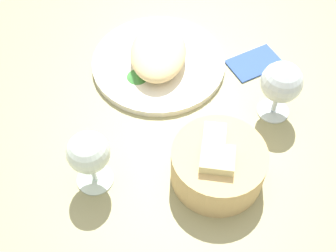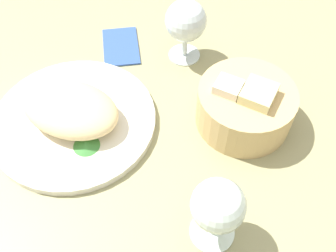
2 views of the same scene
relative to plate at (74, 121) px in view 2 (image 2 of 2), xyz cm
name	(u,v)px [view 2 (image 2 of 2)]	position (x,y,z in cm)	size (l,w,h in cm)	color
ground_plane	(137,125)	(9.32, 5.32, -1.70)	(140.00, 140.00, 2.00)	#989366
plate	(74,121)	(0.00, 0.00, 0.00)	(27.94, 27.94, 1.40)	silver
omelette	(70,109)	(0.00, 0.00, 3.20)	(16.94, 11.45, 5.00)	beige
lettuce_garnish	(86,144)	(5.25, -3.62, 1.21)	(4.35, 4.35, 1.02)	#3E873B
bread_basket	(245,106)	(25.35, 13.92, 3.22)	(16.09, 16.09, 9.10)	tan
wine_glass_near	(218,207)	(28.87, -6.95, 7.45)	(7.14, 7.14, 12.32)	silver
wine_glass_far	(186,23)	(9.33, 23.95, 7.34)	(7.72, 7.72, 12.33)	silver
folded_napkin	(121,46)	(-3.13, 20.17, -0.30)	(11.00, 7.00, 0.80)	#31519D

